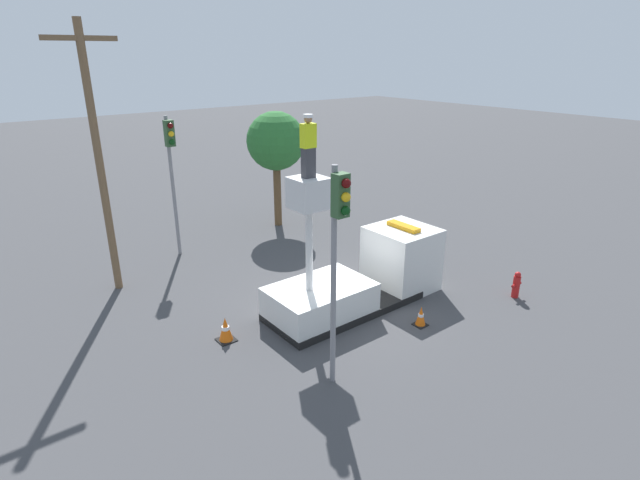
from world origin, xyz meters
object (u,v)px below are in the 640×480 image
traffic_light_across (171,160)px  traffic_cone_rear (226,330)px  fire_hydrant (516,285)px  bucket_truck (363,277)px  traffic_cone_curbside (421,317)px  utility_pole (98,155)px  worker (308,146)px  tree_left_bg (276,142)px  traffic_light_pole (338,237)px

traffic_light_across → traffic_cone_rear: 8.17m
traffic_light_across → fire_hydrant: traffic_light_across is taller
bucket_truck → traffic_cone_curbside: bearing=-80.2°
traffic_cone_rear → traffic_cone_curbside: bearing=-29.7°
bucket_truck → traffic_cone_rear: bearing=171.7°
traffic_light_across → fire_hydrant: bearing=-55.1°
fire_hydrant → utility_pole: bearing=138.8°
traffic_cone_curbside → utility_pole: utility_pole is taller
worker → utility_pole: utility_pole is taller
bucket_truck → tree_left_bg: tree_left_bg is taller
traffic_light_across → worker: bearing=-83.6°
worker → traffic_cone_rear: 5.83m
worker → fire_hydrant: size_ratio=1.83×
traffic_cone_curbside → tree_left_bg: 11.58m
traffic_cone_curbside → worker: bearing=139.3°
traffic_light_pole → fire_hydrant: bearing=-1.1°
tree_left_bg → utility_pole: 8.76m
fire_hydrant → traffic_cone_rear: (-9.23, 3.71, -0.11)m
worker → utility_pole: (-3.92, 6.27, -0.73)m
bucket_truck → fire_hydrant: (4.43, -3.01, -0.47)m
worker → traffic_light_across: 8.00m
tree_left_bg → utility_pole: bearing=-164.9°
traffic_cone_rear → tree_left_bg: size_ratio=0.14×
traffic_light_pole → traffic_light_across: traffic_light_across is taller
bucket_truck → traffic_cone_curbside: size_ratio=9.94×
traffic_light_pole → traffic_light_across: 10.66m
traffic_light_pole → traffic_cone_rear: bearing=109.6°
bucket_truck → tree_left_bg: size_ratio=1.16×
bucket_truck → traffic_cone_rear: bucket_truck is taller
bucket_truck → traffic_light_across: 8.95m
tree_left_bg → fire_hydrant: bearing=-79.4°
utility_pole → traffic_light_across: bearing=26.8°
fire_hydrant → bucket_truck: bearing=145.9°
traffic_light_across → fire_hydrant: size_ratio=5.99×
traffic_light_pole → fire_hydrant: traffic_light_pole is taller
traffic_light_pole → tree_left_bg: (5.80, 11.38, 0.05)m
traffic_light_across → traffic_cone_rear: bearing=-103.4°
fire_hydrant → tree_left_bg: bearing=100.6°
worker → fire_hydrant: (6.66, -3.01, -5.08)m
traffic_light_across → tree_left_bg: bearing=7.7°
utility_pole → tree_left_bg: bearing=15.1°
traffic_light_pole → traffic_cone_rear: traffic_light_pole is taller
fire_hydrant → traffic_light_across: bearing=124.9°
traffic_cone_rear → utility_pole: (-1.36, 5.57, 4.46)m
worker → tree_left_bg: worker is taller
traffic_light_pole → traffic_light_across: (0.43, 10.66, 0.02)m
traffic_cone_curbside → traffic_cone_rear: bearing=150.3°
tree_left_bg → traffic_cone_rear: bearing=-132.0°
traffic_cone_curbside → utility_pole: size_ratio=0.07×
traffic_cone_rear → fire_hydrant: bearing=-21.9°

